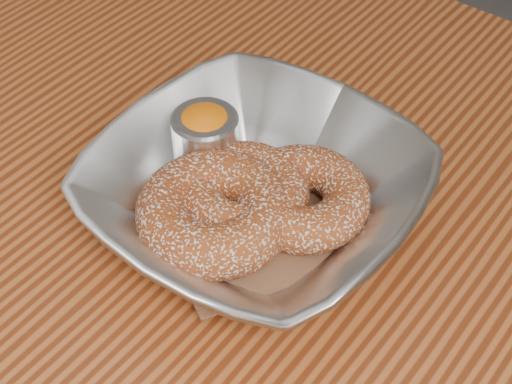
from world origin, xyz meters
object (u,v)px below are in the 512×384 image
Objects in this scene: donut_extra at (243,194)px; ramekin at (206,138)px; donut_back at (303,198)px; serving_bowl at (256,193)px; donut_front at (215,213)px; table at (186,308)px.

donut_extra is 0.06m from ramekin.
donut_back is 1.00× the size of donut_extra.
donut_extra is 1.75× the size of ramekin.
serving_bowl is 2.07× the size of donut_front.
ramekin is (-0.06, 0.02, 0.01)m from serving_bowl.
serving_bowl is 2.39× the size of donut_extra.
donut_extra is at bearing -22.28° from ramekin.
table is 12.32× the size of donut_extra.
donut_back is 0.87× the size of donut_front.
donut_front is (-0.01, -0.03, 0.00)m from serving_bowl.
ramekin is (-0.02, 0.06, 0.14)m from table.
serving_bowl reaches higher than donut_back.
table is at bearing -138.17° from donut_back.
donut_front reaches higher than donut_back.
table is at bearing -130.24° from donut_extra.
donut_back is 0.09m from ramekin.
ramekin is at bearing -178.73° from donut_back.
ramekin is (-0.05, 0.05, 0.01)m from donut_front.
donut_front reaches higher than table.
donut_front is 2.01× the size of ramekin.
ramekin reaches higher than donut_front.
ramekin reaches higher than serving_bowl.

